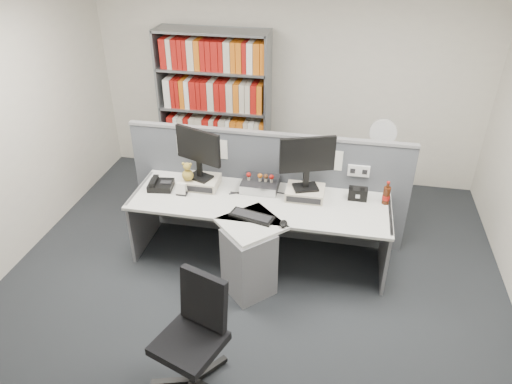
% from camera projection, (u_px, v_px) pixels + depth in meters
% --- Properties ---
extents(ground, '(5.50, 5.50, 0.00)m').
position_uv_depth(ground, '(242.00, 311.00, 4.44)').
color(ground, '#292C31').
rests_on(ground, ground).
extents(room_shell, '(5.04, 5.54, 2.72)m').
position_uv_depth(room_shell, '(239.00, 136.00, 3.51)').
color(room_shell, silver).
rests_on(room_shell, ground).
extents(partition, '(3.00, 0.08, 1.27)m').
position_uv_depth(partition, '(267.00, 185.00, 5.15)').
color(partition, '#53575E').
rests_on(partition, ground).
extents(desk, '(2.60, 1.20, 0.72)m').
position_uv_depth(desk, '(255.00, 235.00, 4.70)').
color(desk, silver).
rests_on(desk, ground).
extents(monitor_riser_left, '(0.38, 0.31, 0.10)m').
position_uv_depth(monitor_riser_left, '(200.00, 182.00, 4.97)').
color(monitor_riser_left, beige).
rests_on(monitor_riser_left, desk).
extents(monitor_riser_right, '(0.38, 0.31, 0.10)m').
position_uv_depth(monitor_riser_right, '(305.00, 193.00, 4.78)').
color(monitor_riser_right, beige).
rests_on(monitor_riser_right, desk).
extents(monitor_left, '(0.51, 0.24, 0.54)m').
position_uv_depth(monitor_left, '(198.00, 150.00, 4.77)').
color(monitor_left, black).
rests_on(monitor_left, monitor_riser_left).
extents(monitor_right, '(0.53, 0.25, 0.56)m').
position_uv_depth(monitor_right, '(307.00, 159.00, 4.59)').
color(monitor_right, black).
rests_on(monitor_right, monitor_riser_right).
extents(desktop_pc, '(0.37, 0.33, 0.10)m').
position_uv_depth(desktop_pc, '(260.00, 184.00, 4.93)').
color(desktop_pc, black).
rests_on(desktop_pc, desk).
extents(figurines, '(0.29, 0.05, 0.09)m').
position_uv_depth(figurines, '(261.00, 177.00, 4.86)').
color(figurines, beige).
rests_on(figurines, desktop_pc).
extents(keyboard, '(0.45, 0.26, 0.03)m').
position_uv_depth(keyboard, '(252.00, 216.00, 4.48)').
color(keyboard, black).
rests_on(keyboard, desk).
extents(mouse, '(0.07, 0.12, 0.04)m').
position_uv_depth(mouse, '(283.00, 224.00, 4.37)').
color(mouse, black).
rests_on(mouse, desk).
extents(desk_phone, '(0.27, 0.26, 0.11)m').
position_uv_depth(desk_phone, '(160.00, 185.00, 4.94)').
color(desk_phone, black).
rests_on(desk_phone, desk).
extents(desk_calendar, '(0.11, 0.08, 0.13)m').
position_uv_depth(desk_calendar, '(182.00, 190.00, 4.82)').
color(desk_calendar, black).
rests_on(desk_calendar, desk).
extents(plush_toy, '(0.12, 0.12, 0.21)m').
position_uv_depth(plush_toy, '(188.00, 173.00, 4.85)').
color(plush_toy, olive).
rests_on(plush_toy, monitor_riser_left).
extents(speaker, '(0.19, 0.10, 0.13)m').
position_uv_depth(speaker, '(358.00, 194.00, 4.74)').
color(speaker, black).
rests_on(speaker, desk).
extents(cola_bottle, '(0.07, 0.07, 0.24)m').
position_uv_depth(cola_bottle, '(386.00, 195.00, 4.66)').
color(cola_bottle, '#3F190A').
rests_on(cola_bottle, desk).
extents(shelving_unit, '(1.41, 0.40, 2.00)m').
position_uv_depth(shelving_unit, '(215.00, 111.00, 6.13)').
color(shelving_unit, slate).
rests_on(shelving_unit, ground).
extents(filing_cabinet, '(0.45, 0.61, 0.70)m').
position_uv_depth(filing_cabinet, '(375.00, 186.00, 5.73)').
color(filing_cabinet, slate).
rests_on(filing_cabinet, ground).
extents(desk_fan, '(0.31, 0.18, 0.51)m').
position_uv_depth(desk_fan, '(383.00, 135.00, 5.38)').
color(desk_fan, white).
rests_on(desk_fan, filing_cabinet).
extents(office_chair, '(0.64, 0.64, 0.96)m').
position_uv_depth(office_chair, '(195.00, 332.00, 3.55)').
color(office_chair, silver).
rests_on(office_chair, ground).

